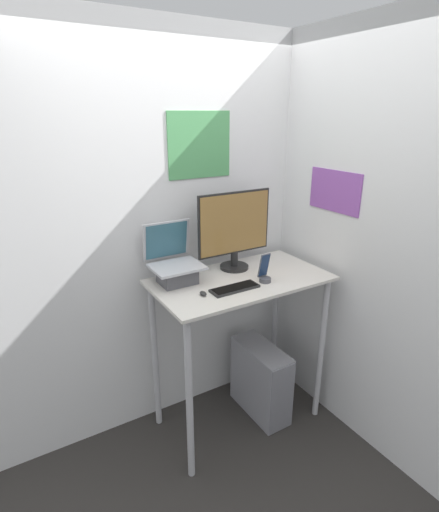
{
  "coord_description": "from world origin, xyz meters",
  "views": [
    {
      "loc": [
        -1.31,
        -1.62,
        2.09
      ],
      "look_at": [
        -0.16,
        0.31,
        1.28
      ],
      "focal_mm": 28.0,
      "sensor_mm": 36.0,
      "label": 1
    }
  ],
  "objects_px": {
    "cell_phone": "(265,274)",
    "keyboard": "(235,288)",
    "computer_tower": "(261,380)",
    "monitor": "(234,231)",
    "laptop": "(175,268)",
    "mouse": "(203,293)"
  },
  "relations": [
    {
      "from": "cell_phone",
      "to": "keyboard",
      "type": "bearing_deg",
      "value": -178.62
    },
    {
      "from": "keyboard",
      "to": "computer_tower",
      "type": "bearing_deg",
      "value": 18.96
    },
    {
      "from": "monitor",
      "to": "computer_tower",
      "type": "distance_m",
      "value": 1.11
    },
    {
      "from": "laptop",
      "to": "mouse",
      "type": "bearing_deg",
      "value": -79.23
    },
    {
      "from": "laptop",
      "to": "monitor",
      "type": "bearing_deg",
      "value": 0.67
    },
    {
      "from": "mouse",
      "to": "computer_tower",
      "type": "bearing_deg",
      "value": 8.99
    },
    {
      "from": "laptop",
      "to": "cell_phone",
      "type": "height_order",
      "value": "laptop"
    },
    {
      "from": "laptop",
      "to": "computer_tower",
      "type": "bearing_deg",
      "value": -18.16
    },
    {
      "from": "monitor",
      "to": "cell_phone",
      "type": "height_order",
      "value": "monitor"
    },
    {
      "from": "laptop",
      "to": "keyboard",
      "type": "relative_size",
      "value": 1.2
    },
    {
      "from": "laptop",
      "to": "monitor",
      "type": "height_order",
      "value": "monitor"
    },
    {
      "from": "mouse",
      "to": "cell_phone",
      "type": "height_order",
      "value": "cell_phone"
    },
    {
      "from": "cell_phone",
      "to": "mouse",
      "type": "bearing_deg",
      "value": 177.36
    },
    {
      "from": "laptop",
      "to": "monitor",
      "type": "xyz_separation_m",
      "value": [
        0.43,
        0.01,
        0.17
      ]
    },
    {
      "from": "monitor",
      "to": "keyboard",
      "type": "relative_size",
      "value": 1.77
    },
    {
      "from": "mouse",
      "to": "computer_tower",
      "type": "xyz_separation_m",
      "value": [
        0.5,
        0.08,
        -0.84
      ]
    },
    {
      "from": "cell_phone",
      "to": "monitor",
      "type": "bearing_deg",
      "value": 97.8
    },
    {
      "from": "keyboard",
      "to": "mouse",
      "type": "bearing_deg",
      "value": 172.92
    },
    {
      "from": "monitor",
      "to": "mouse",
      "type": "xyz_separation_m",
      "value": [
        -0.38,
        -0.27,
        -0.25
      ]
    },
    {
      "from": "laptop",
      "to": "mouse",
      "type": "relative_size",
      "value": 6.61
    },
    {
      "from": "cell_phone",
      "to": "computer_tower",
      "type": "distance_m",
      "value": 0.89
    },
    {
      "from": "monitor",
      "to": "mouse",
      "type": "distance_m",
      "value": 0.53
    }
  ]
}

